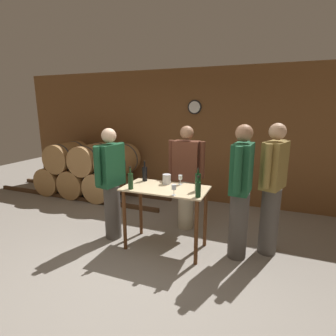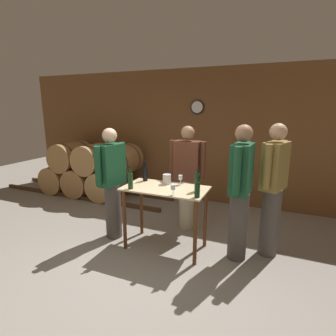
{
  "view_description": "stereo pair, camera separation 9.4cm",
  "coord_description": "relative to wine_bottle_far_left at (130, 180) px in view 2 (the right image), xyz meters",
  "views": [
    {
      "loc": [
        1.43,
        -2.53,
        1.95
      ],
      "look_at": [
        0.18,
        0.7,
        1.14
      ],
      "focal_mm": 28.0,
      "sensor_mm": 36.0,
      "label": 1
    },
    {
      "loc": [
        1.52,
        -2.5,
        1.95
      ],
      "look_at": [
        0.18,
        0.7,
        1.14
      ],
      "focal_mm": 28.0,
      "sensor_mm": 36.0,
      "label": 2
    }
  ],
  "objects": [
    {
      "name": "ground_plane",
      "position": [
        0.22,
        -0.38,
        -1.0
      ],
      "size": [
        14.0,
        14.0,
        0.0
      ],
      "primitive_type": "plane",
      "color": "gray"
    },
    {
      "name": "wine_bottle_center",
      "position": [
        0.85,
        0.24,
        0.0
      ],
      "size": [
        0.07,
        0.07,
        0.3
      ],
      "color": "black",
      "rests_on": "tasting_table"
    },
    {
      "name": "ice_bucket",
      "position": [
        0.36,
        0.39,
        -0.05
      ],
      "size": [
        0.12,
        0.12,
        0.14
      ],
      "color": "silver",
      "rests_on": "tasting_table"
    },
    {
      "name": "person_visitor_bearded",
      "position": [
        0.48,
        0.92,
        -0.12
      ],
      "size": [
        0.59,
        0.24,
        1.67
      ],
      "color": "#B7AD93",
      "rests_on": "ground_plane"
    },
    {
      "name": "barrel_rack",
      "position": [
        -2.06,
        1.67,
        -0.43
      ],
      "size": [
        4.1,
        0.84,
        1.18
      ],
      "color": "#4C331E",
      "rests_on": "ground_plane"
    },
    {
      "name": "tasting_table",
      "position": [
        0.41,
        0.22,
        -0.3
      ],
      "size": [
        1.14,
        0.61,
        0.89
      ],
      "color": "beige",
      "rests_on": "ground_plane"
    },
    {
      "name": "wine_glass_near_center",
      "position": [
        0.62,
        -0.03,
        -0.02
      ],
      "size": [
        0.06,
        0.06,
        0.14
      ],
      "color": "silver",
      "rests_on": "tasting_table"
    },
    {
      "name": "back_wall",
      "position": [
        0.22,
        2.33,
        0.35
      ],
      "size": [
        8.4,
        0.08,
        2.7
      ],
      "color": "brown",
      "rests_on": "ground_plane"
    },
    {
      "name": "person_visitor_near_door",
      "position": [
        1.38,
        0.34,
        -0.08
      ],
      "size": [
        0.25,
        0.59,
        1.75
      ],
      "color": "#4C4742",
      "rests_on": "ground_plane"
    },
    {
      "name": "person_host",
      "position": [
        -0.45,
        0.22,
        -0.13
      ],
      "size": [
        0.29,
        0.58,
        1.66
      ],
      "color": "#4C4742",
      "rests_on": "ground_plane"
    },
    {
      "name": "wine_bottle_right",
      "position": [
        0.91,
        0.01,
        -0.01
      ],
      "size": [
        0.07,
        0.07,
        0.26
      ],
      "color": "black",
      "rests_on": "tasting_table"
    },
    {
      "name": "wine_bottle_far_left",
      "position": [
        0.0,
        0.0,
        0.0
      ],
      "size": [
        0.07,
        0.07,
        0.31
      ],
      "color": "#193819",
      "rests_on": "tasting_table"
    },
    {
      "name": "person_visitor_with_scarf",
      "position": [
        1.75,
        0.6,
        -0.07
      ],
      "size": [
        0.34,
        0.56,
        1.76
      ],
      "color": "#4C4742",
      "rests_on": "ground_plane"
    },
    {
      "name": "wine_bottle_left",
      "position": [
        0.0,
        0.42,
        -0.0
      ],
      "size": [
        0.07,
        0.07,
        0.3
      ],
      "color": "black",
      "rests_on": "tasting_table"
    },
    {
      "name": "wine_glass_near_left",
      "position": [
        0.55,
        0.43,
        -0.02
      ],
      "size": [
        0.06,
        0.06,
        0.14
      ],
      "color": "silver",
      "rests_on": "tasting_table"
    }
  ]
}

